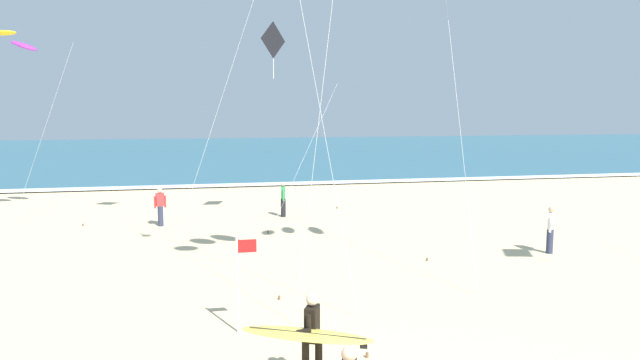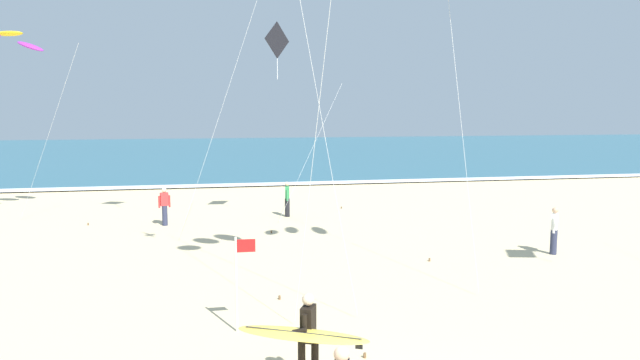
% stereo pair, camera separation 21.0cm
% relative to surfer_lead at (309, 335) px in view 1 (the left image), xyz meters
% --- Properties ---
extents(ocean_water, '(160.00, 60.00, 0.08)m').
position_rel_surfer_lead_xyz_m(ocean_water, '(1.02, 56.36, -1.01)').
color(ocean_water, '#2D6075').
rests_on(ocean_water, ground).
extents(shoreline_foam, '(160.00, 1.49, 0.01)m').
position_rel_surfer_lead_xyz_m(shoreline_foam, '(1.02, 26.66, -0.96)').
color(shoreline_foam, white).
rests_on(shoreline_foam, ocean_water).
extents(surfer_lead, '(2.27, 1.46, 1.71)m').
position_rel_surfer_lead_xyz_m(surfer_lead, '(0.00, 0.00, 0.00)').
color(surfer_lead, black).
rests_on(surfer_lead, ground).
extents(kite_diamond_charcoal_mid, '(4.01, 3.59, 8.35)m').
position_rel_surfer_lead_xyz_m(kite_diamond_charcoal_mid, '(1.28, 14.49, 6.37)').
color(kite_diamond_charcoal_mid, black).
rests_on(kite_diamond_charcoal_mid, ground).
extents(kite_arc_golden_close, '(4.45, 3.37, 8.07)m').
position_rel_surfer_lead_xyz_m(kite_arc_golden_close, '(-9.78, 17.32, 6.64)').
color(kite_arc_golden_close, purple).
rests_on(kite_arc_golden_close, ground).
extents(bystander_green_top, '(0.22, 0.50, 1.59)m').
position_rel_surfer_lead_xyz_m(bystander_green_top, '(1.77, 15.90, -0.24)').
color(bystander_green_top, black).
rests_on(bystander_green_top, ground).
extents(bystander_white_top, '(0.34, 0.41, 1.59)m').
position_rel_surfer_lead_xyz_m(bystander_white_top, '(9.63, 7.64, -0.24)').
color(bystander_white_top, '#2D334C').
rests_on(bystander_white_top, ground).
extents(bystander_red_top, '(0.48, 0.26, 1.59)m').
position_rel_surfer_lead_xyz_m(bystander_red_top, '(-3.49, 14.92, -0.24)').
color(bystander_red_top, '#2D334C').
rests_on(bystander_red_top, ground).
extents(lifeguard_flag, '(0.44, 0.05, 2.10)m').
position_rel_surfer_lead_xyz_m(lifeguard_flag, '(-0.97, 2.94, 0.22)').
color(lifeguard_flag, silver).
rests_on(lifeguard_flag, ground).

